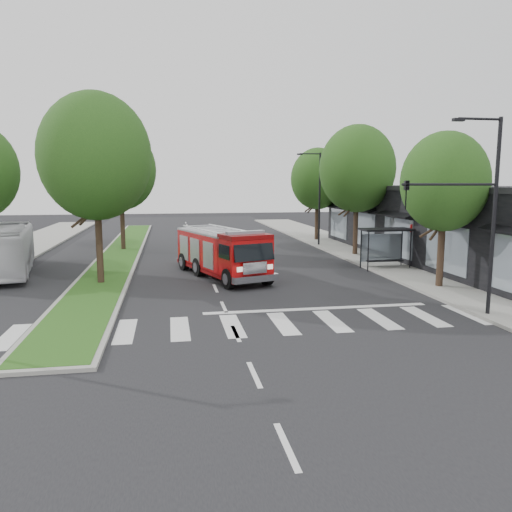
# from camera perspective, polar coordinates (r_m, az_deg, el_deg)

# --- Properties ---
(ground) EXTENTS (140.00, 140.00, 0.00)m
(ground) POSITION_cam_1_polar(r_m,az_deg,el_deg) (22.27, -3.70, -5.85)
(ground) COLOR black
(ground) RESTS_ON ground
(sidewalk_right) EXTENTS (5.00, 80.00, 0.15)m
(sidewalk_right) POSITION_cam_1_polar(r_m,az_deg,el_deg) (35.19, 15.08, -0.74)
(sidewalk_right) COLOR gray
(sidewalk_right) RESTS_ON ground
(median) EXTENTS (3.00, 50.00, 0.15)m
(median) POSITION_cam_1_polar(r_m,az_deg,el_deg) (40.00, -15.14, 0.33)
(median) COLOR gray
(median) RESTS_ON ground
(storefront_row) EXTENTS (8.00, 30.00, 5.00)m
(storefront_row) POSITION_cam_1_polar(r_m,az_deg,el_deg) (37.04, 21.56, 3.19)
(storefront_row) COLOR black
(storefront_row) RESTS_ON ground
(bus_shelter) EXTENTS (3.20, 1.60, 2.61)m
(bus_shelter) POSITION_cam_1_polar(r_m,az_deg,el_deg) (32.73, 14.51, 2.09)
(bus_shelter) COLOR black
(bus_shelter) RESTS_ON ground
(tree_right_near) EXTENTS (4.40, 4.40, 8.05)m
(tree_right_near) POSITION_cam_1_polar(r_m,az_deg,el_deg) (27.23, 20.74, 7.92)
(tree_right_near) COLOR black
(tree_right_near) RESTS_ON ground
(tree_right_mid) EXTENTS (5.60, 5.60, 9.72)m
(tree_right_mid) POSITION_cam_1_polar(r_m,az_deg,el_deg) (38.07, 11.50, 9.74)
(tree_right_mid) COLOR black
(tree_right_mid) RESTS_ON ground
(tree_right_far) EXTENTS (5.00, 5.00, 8.73)m
(tree_right_far) POSITION_cam_1_polar(r_m,az_deg,el_deg) (47.52, 7.04, 8.75)
(tree_right_far) COLOR black
(tree_right_far) RESTS_ON ground
(tree_median_near) EXTENTS (5.80, 5.80, 10.16)m
(tree_median_near) POSITION_cam_1_polar(r_m,az_deg,el_deg) (27.75, -17.89, 10.76)
(tree_median_near) COLOR black
(tree_median_near) RESTS_ON ground
(tree_median_far) EXTENTS (5.60, 5.60, 9.72)m
(tree_median_far) POSITION_cam_1_polar(r_m,az_deg,el_deg) (41.64, -15.23, 9.48)
(tree_median_far) COLOR black
(tree_median_far) RESTS_ON ground
(streetlight_right_near) EXTENTS (4.08, 0.22, 8.00)m
(streetlight_right_near) POSITION_cam_1_polar(r_m,az_deg,el_deg) (21.58, 23.73, 5.55)
(streetlight_right_near) COLOR black
(streetlight_right_near) RESTS_ON ground
(streetlight_right_far) EXTENTS (2.11, 0.20, 8.00)m
(streetlight_right_far) POSITION_cam_1_polar(r_m,az_deg,el_deg) (43.37, 7.09, 7.00)
(streetlight_right_far) COLOR black
(streetlight_right_far) RESTS_ON ground
(fire_engine) EXTENTS (5.13, 8.88, 2.95)m
(fire_engine) POSITION_cam_1_polar(r_m,az_deg,el_deg) (29.10, -3.94, 0.35)
(fire_engine) COLOR #670506
(fire_engine) RESTS_ON ground
(city_bus) EXTENTS (4.53, 10.85, 2.94)m
(city_bus) POSITION_cam_1_polar(r_m,az_deg,el_deg) (33.75, -26.54, 0.69)
(city_bus) COLOR silver
(city_bus) RESTS_ON ground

